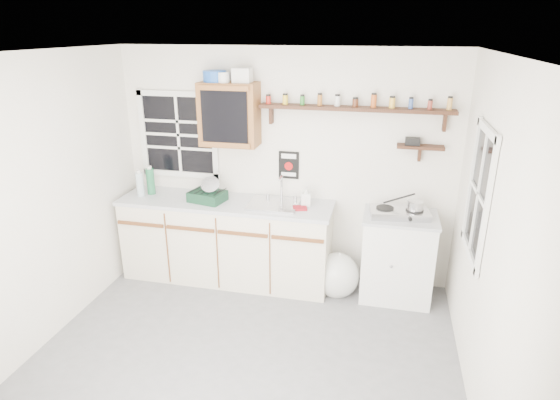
% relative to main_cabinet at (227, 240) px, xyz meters
% --- Properties ---
extents(room, '(3.64, 3.24, 2.54)m').
position_rel_main_cabinet_xyz_m(room, '(0.58, -1.30, 0.79)').
color(room, '#5A5A5D').
rests_on(room, ground).
extents(main_cabinet, '(2.31, 0.63, 0.92)m').
position_rel_main_cabinet_xyz_m(main_cabinet, '(0.00, 0.00, 0.00)').
color(main_cabinet, beige).
rests_on(main_cabinet, floor).
extents(right_cabinet, '(0.73, 0.57, 0.91)m').
position_rel_main_cabinet_xyz_m(right_cabinet, '(1.83, 0.03, -0.01)').
color(right_cabinet, silver).
rests_on(right_cabinet, floor).
extents(sink, '(0.52, 0.44, 0.29)m').
position_rel_main_cabinet_xyz_m(sink, '(0.54, 0.01, 0.47)').
color(sink, '#B3B3B7').
rests_on(sink, main_cabinet).
extents(upper_cabinet, '(0.60, 0.32, 0.65)m').
position_rel_main_cabinet_xyz_m(upper_cabinet, '(0.03, 0.14, 1.36)').
color(upper_cabinet, brown).
rests_on(upper_cabinet, wall_back).
extents(upper_cabinet_clutter, '(0.50, 0.24, 0.14)m').
position_rel_main_cabinet_xyz_m(upper_cabinet_clutter, '(0.00, 0.14, 1.75)').
color(upper_cabinet_clutter, '#194BA8').
rests_on(upper_cabinet_clutter, upper_cabinet).
extents(spice_shelf, '(1.91, 0.18, 0.35)m').
position_rel_main_cabinet_xyz_m(spice_shelf, '(1.31, 0.21, 1.47)').
color(spice_shelf, black).
rests_on(spice_shelf, wall_back).
extents(secondary_shelf, '(0.45, 0.16, 0.24)m').
position_rel_main_cabinet_xyz_m(secondary_shelf, '(1.94, 0.22, 1.12)').
color(secondary_shelf, black).
rests_on(secondary_shelf, wall_back).
extents(warning_sign, '(0.22, 0.02, 0.30)m').
position_rel_main_cabinet_xyz_m(warning_sign, '(0.63, 0.29, 0.82)').
color(warning_sign, black).
rests_on(warning_sign, wall_back).
extents(window_back, '(0.93, 0.03, 0.98)m').
position_rel_main_cabinet_xyz_m(window_back, '(-0.62, 0.29, 1.09)').
color(window_back, black).
rests_on(window_back, wall_back).
extents(window_right, '(0.03, 0.78, 1.08)m').
position_rel_main_cabinet_xyz_m(window_right, '(2.37, -0.75, 0.99)').
color(window_right, black).
rests_on(window_right, wall_back).
extents(water_bottles, '(0.16, 0.18, 0.32)m').
position_rel_main_cabinet_xyz_m(water_bottles, '(-0.91, 0.00, 0.60)').
color(water_bottles, '#A2B8BE').
rests_on(water_bottles, main_cabinet).
extents(dish_rack, '(0.41, 0.34, 0.27)m').
position_rel_main_cabinet_xyz_m(dish_rack, '(-0.17, -0.04, 0.55)').
color(dish_rack, '#10311F').
rests_on(dish_rack, main_cabinet).
extents(soap_bottle, '(0.11, 0.11, 0.21)m').
position_rel_main_cabinet_xyz_m(soap_bottle, '(0.87, 0.05, 0.57)').
color(soap_bottle, beige).
rests_on(soap_bottle, main_cabinet).
extents(rag, '(0.17, 0.16, 0.02)m').
position_rel_main_cabinet_xyz_m(rag, '(0.82, -0.05, 0.47)').
color(rag, maroon).
rests_on(rag, main_cabinet).
extents(hotplate, '(0.60, 0.37, 0.08)m').
position_rel_main_cabinet_xyz_m(hotplate, '(1.82, 0.01, 0.49)').
color(hotplate, '#B3B3B7').
rests_on(hotplate, right_cabinet).
extents(saucepan, '(0.38, 0.19, 0.17)m').
position_rel_main_cabinet_xyz_m(saucepan, '(1.95, 0.01, 0.57)').
color(saucepan, '#B3B3B7').
rests_on(saucepan, hotplate).
extents(trash_bag, '(0.45, 0.40, 0.51)m').
position_rel_main_cabinet_xyz_m(trash_bag, '(1.24, -0.07, -0.24)').
color(trash_bag, beige).
rests_on(trash_bag, floor).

